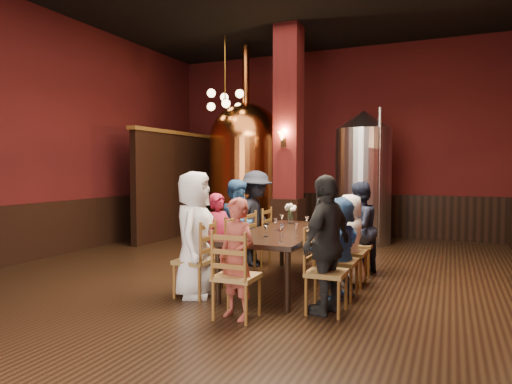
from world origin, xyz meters
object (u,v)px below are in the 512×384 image
at_px(person_0, 194,234).
at_px(copper_kettle, 246,169).
at_px(person_1, 219,239).
at_px(rose_vase, 290,210).
at_px(person_2, 239,227).
at_px(dining_table, 284,235).
at_px(steel_vessel, 363,177).

distance_m(person_0, copper_kettle, 4.90).
bearing_deg(person_0, copper_kettle, -0.07).
xyz_separation_m(person_1, rose_vase, (0.65, 1.17, 0.33)).
xyz_separation_m(person_1, person_2, (-0.01, 0.66, 0.09)).
bearing_deg(person_2, dining_table, -105.98).
xyz_separation_m(dining_table, person_0, (-0.84, -1.01, 0.10)).
bearing_deg(person_2, rose_vase, -47.40).
relative_size(person_1, copper_kettle, 0.29).
xyz_separation_m(person_0, copper_kettle, (-1.39, 4.63, 0.81)).
bearing_deg(person_2, person_1, -174.76).
height_order(person_2, copper_kettle, copper_kettle).
relative_size(person_1, rose_vase, 3.95).
distance_m(dining_table, rose_vase, 0.90).
xyz_separation_m(dining_table, steel_vessel, (0.38, 3.95, 0.73)).
relative_size(dining_table, person_2, 1.66).
bearing_deg(steel_vessel, rose_vase, -100.40).
relative_size(dining_table, copper_kettle, 0.55).
height_order(copper_kettle, rose_vase, copper_kettle).
distance_m(steel_vessel, rose_vase, 3.20).
distance_m(copper_kettle, steel_vessel, 2.64).
bearing_deg(person_0, steel_vessel, -30.61).
bearing_deg(dining_table, person_0, -130.36).
bearing_deg(rose_vase, copper_kettle, 126.15).
xyz_separation_m(person_2, steel_vessel, (1.23, 3.63, 0.70)).
relative_size(copper_kettle, steel_vessel, 1.55).
xyz_separation_m(copper_kettle, rose_vase, (2.04, -2.79, -0.64)).
xyz_separation_m(steel_vessel, rose_vase, (-0.57, -3.12, -0.46)).
bearing_deg(person_2, steel_vessel, -13.97).
bearing_deg(copper_kettle, steel_vessel, 7.11).
bearing_deg(person_1, person_2, 20.34).
xyz_separation_m(person_1, copper_kettle, (-1.39, 3.96, 0.97)).
height_order(dining_table, rose_vase, rose_vase).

